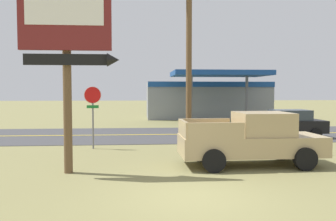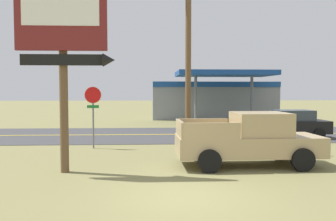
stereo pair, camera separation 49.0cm
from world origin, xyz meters
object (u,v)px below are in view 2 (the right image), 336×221
object	(u,v)px
stop_sign	(93,106)
car_black_near_lane	(291,124)
motel_sign	(64,35)
utility_pole	(188,54)
pickup_tan_parked_on_lawn	(250,140)
gas_station	(212,99)

from	to	relation	value
stop_sign	car_black_near_lane	bearing A→B (deg)	15.75
motel_sign	utility_pole	bearing A→B (deg)	41.43
stop_sign	utility_pole	xyz separation A→B (m)	(4.42, -1.07, 2.38)
stop_sign	pickup_tan_parked_on_lawn	distance (m)	7.72
stop_sign	car_black_near_lane	xyz separation A→B (m)	(10.83, 3.05, -1.20)
gas_station	stop_sign	bearing A→B (deg)	-115.85
motel_sign	pickup_tan_parked_on_lawn	xyz separation A→B (m)	(6.46, 0.81, -3.62)
utility_pole	pickup_tan_parked_on_lawn	distance (m)	5.08
motel_sign	stop_sign	bearing A→B (deg)	88.69
motel_sign	stop_sign	distance (m)	5.69
stop_sign	car_black_near_lane	world-z (taller)	stop_sign
utility_pole	gas_station	size ratio (longest dim) A/B	0.68
gas_station	motel_sign	bearing A→B (deg)	-111.06
stop_sign	pickup_tan_parked_on_lawn	bearing A→B (deg)	-33.94
stop_sign	pickup_tan_parked_on_lawn	size ratio (longest dim) A/B	0.56
utility_pole	pickup_tan_parked_on_lawn	world-z (taller)	utility_pole
car_black_near_lane	stop_sign	bearing A→B (deg)	-164.25
stop_sign	motel_sign	bearing A→B (deg)	-91.31
utility_pole	car_black_near_lane	world-z (taller)	utility_pole
stop_sign	gas_station	world-z (taller)	gas_station
motel_sign	stop_sign	world-z (taller)	motel_sign
motel_sign	utility_pole	xyz separation A→B (m)	(4.53, 4.00, -0.18)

